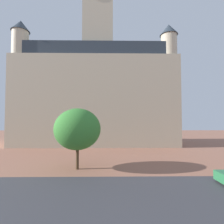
% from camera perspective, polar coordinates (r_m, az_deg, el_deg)
% --- Properties ---
extents(ground_plane, '(120.00, 120.00, 0.00)m').
position_cam_1_polar(ground_plane, '(13.77, 0.80, -23.08)').
color(ground_plane, '#93604C').
extents(street_asphalt_strip, '(120.00, 7.10, 0.00)m').
position_cam_1_polar(street_asphalt_strip, '(12.07, 1.08, -26.15)').
color(street_asphalt_strip, '#38383D').
rests_on(street_asphalt_strip, ground_plane).
extents(landmark_building, '(29.93, 10.20, 37.02)m').
position_cam_1_polar(landmark_building, '(34.10, -5.17, 7.53)').
color(landmark_building, beige).
rests_on(landmark_building, ground_plane).
extents(tree_curb_far, '(4.52, 4.52, 5.92)m').
position_cam_1_polar(tree_curb_far, '(17.11, -11.45, -5.63)').
color(tree_curb_far, '#4C3823').
rests_on(tree_curb_far, ground_plane).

